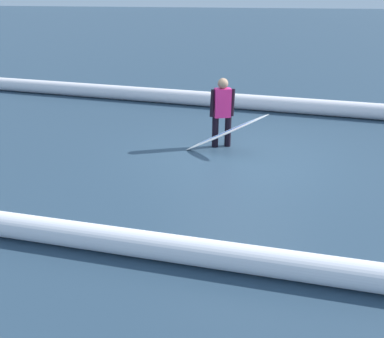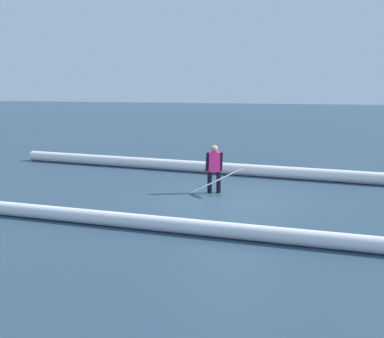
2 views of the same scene
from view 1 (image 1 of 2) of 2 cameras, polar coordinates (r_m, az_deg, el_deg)
name	(u,v)px [view 1 (image 1 of 2)]	position (r m, az deg, el deg)	size (l,w,h in m)	color
ground_plane	(244,159)	(8.43, 7.16, 1.41)	(169.45, 169.45, 0.00)	#2A4054
surfer	(222,109)	(8.84, 4.21, 8.24)	(0.49, 0.35, 1.49)	black
surfboard	(226,133)	(8.55, 4.74, 5.03)	(1.72, 0.27, 0.93)	white
wave_crest_foreground	(217,100)	(12.23, 3.52, 9.55)	(0.43, 0.43, 17.74)	white
wave_crest_midground	(301,267)	(5.09, 14.86, -12.94)	(0.35, 0.35, 18.95)	white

